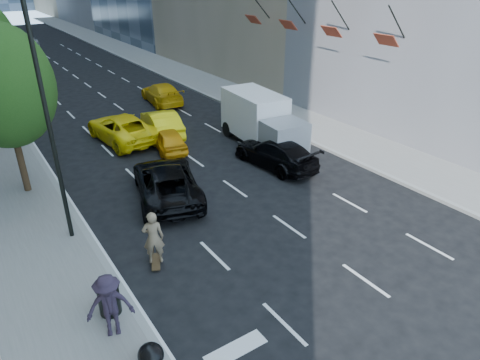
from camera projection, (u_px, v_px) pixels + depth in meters
ground at (269, 234)px, 16.80m from camera, size 160.00×160.00×0.00m
sidewalk_right at (170, 68)px, 44.06m from camera, size 4.00×120.00×0.15m
lamp_near at (47, 89)px, 14.03m from camera, size 2.13×0.22×10.00m
tree_near at (2, 87)px, 17.68m from camera, size 4.20×4.20×7.46m
facade_flags at (310, 25)px, 26.78m from camera, size 1.85×13.30×2.05m
skateboarder at (154, 241)px, 14.64m from camera, size 0.85×0.72×1.99m
black_sedan_lincoln at (167, 182)px, 19.17m from camera, size 4.09×6.16×1.57m
black_sedan_mercedes at (275, 153)px, 22.29m from camera, size 2.50×5.24×1.48m
taxi_a at (168, 139)px, 24.30m from camera, size 2.17×3.95×1.27m
taxi_b at (162, 123)px, 26.39m from camera, size 2.39×4.96×1.57m
taxi_c at (122, 128)px, 25.53m from camera, size 3.13×5.94×1.59m
taxi_d at (162, 93)px, 32.72m from camera, size 2.72×5.47×1.53m
city_bus at (16, 69)px, 35.39m from camera, size 6.38×13.55×3.68m
box_truck at (262, 121)px, 24.47m from camera, size 2.78×6.40×2.98m
pedestrian_c at (110, 306)px, 11.63m from camera, size 1.44×1.10×1.98m
trash_can at (109, 299)px, 12.59m from camera, size 0.64×0.64×0.96m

